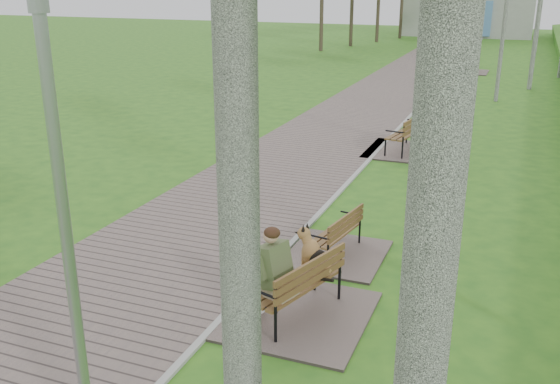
{
  "coord_description": "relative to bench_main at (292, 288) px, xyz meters",
  "views": [
    {
      "loc": [
        3.5,
        -2.85,
        4.45
      ],
      "look_at": [
        -0.02,
        6.07,
        1.14
      ],
      "focal_mm": 40.0,
      "sensor_mm": 36.0,
      "label": 1
    }
  ],
  "objects": [
    {
      "name": "lamp_post_third",
      "position": [
        -0.62,
        28.18,
        1.65
      ],
      "size": [
        0.17,
        0.17,
        4.51
      ],
      "color": "#9DA0A5",
      "rests_on": "ground"
    },
    {
      "name": "bench_third",
      "position": [
        -0.2,
        9.21,
        -0.22
      ],
      "size": [
        2.01,
        2.23,
        1.23
      ],
      "color": "#695A55",
      "rests_on": "ground"
    },
    {
      "name": "bench_far",
      "position": [
        -0.12,
        25.29,
        -0.25
      ],
      "size": [
        1.82,
        2.02,
        1.12
      ],
      "color": "#695A55",
      "rests_on": "ground"
    },
    {
      "name": "bench_second",
      "position": [
        -0.04,
        2.17,
        -0.28
      ],
      "size": [
        1.57,
        1.74,
        0.96
      ],
      "color": "#695A55",
      "rests_on": "ground"
    },
    {
      "name": "bench_main",
      "position": [
        0.0,
        0.0,
        0.0
      ],
      "size": [
        1.86,
        2.07,
        1.63
      ],
      "color": "#695A55",
      "rests_on": "ground"
    },
    {
      "name": "lamp_post_second",
      "position": [
        -0.59,
        14.43,
        1.66
      ],
      "size": [
        0.18,
        0.18,
        4.53
      ],
      "color": "#9DA0A5",
      "rests_on": "ground"
    },
    {
      "name": "walkway",
      "position": [
        -2.62,
        17.24,
        -0.44
      ],
      "size": [
        3.5,
        67.0,
        0.04
      ],
      "primitive_type": "cube",
      "color": "#695A55",
      "rests_on": "ground"
    },
    {
      "name": "lamp_post_near",
      "position": [
        -0.72,
        -3.39,
        1.61
      ],
      "size": [
        0.17,
        0.17,
        4.42
      ],
      "color": "#9DA0A5",
      "rests_on": "ground"
    },
    {
      "name": "lamp_post_far",
      "position": [
        -0.79,
        37.45,
        2.05
      ],
      "size": [
        0.21,
        0.21,
        5.37
      ],
      "color": "#9DA0A5",
      "rests_on": "ground"
    },
    {
      "name": "pedestrian_near",
      "position": [
        -2.1,
        43.41,
        0.36
      ],
      "size": [
        0.67,
        0.52,
        1.63
      ],
      "primitive_type": "imported",
      "rotation": [
        0.0,
        0.0,
        2.9
      ],
      "color": "white",
      "rests_on": "ground"
    },
    {
      "name": "kerb",
      "position": [
        -0.87,
        17.24,
        -0.43
      ],
      "size": [
        0.1,
        67.0,
        0.05
      ],
      "primitive_type": "cube",
      "color": "#999993",
      "rests_on": "ground"
    },
    {
      "name": "building_north",
      "position": [
        -2.37,
        46.71,
        1.54
      ],
      "size": [
        10.0,
        5.2,
        4.0
      ],
      "color": "#9E9E99",
      "rests_on": "ground"
    },
    {
      "name": "pedestrian_far",
      "position": [
        -2.56,
        33.46,
        0.35
      ],
      "size": [
        0.97,
        0.88,
        1.62
      ],
      "primitive_type": "imported",
      "rotation": [
        0.0,
        0.0,
        2.72
      ],
      "color": "gray",
      "rests_on": "ground"
    }
  ]
}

